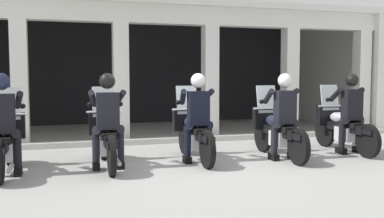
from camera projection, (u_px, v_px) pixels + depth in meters
name	position (u px, v px, depth m)	size (l,w,h in m)	color
ground_plane	(160.00, 138.00, 10.84)	(80.00, 80.00, 0.00)	#999993
station_building	(148.00, 55.00, 12.63)	(12.03, 4.62, 3.35)	black
kerb_strip	(172.00, 140.00, 10.08)	(11.53, 0.24, 0.12)	#B7B5AD
motorcycle_far_left	(6.00, 141.00, 6.97)	(0.62, 2.04, 1.35)	black
police_officer_far_left	(2.00, 116.00, 6.66)	(0.63, 0.61, 1.58)	black
motorcycle_left	(106.00, 137.00, 7.49)	(0.62, 2.04, 1.35)	black
police_officer_left	(108.00, 113.00, 7.19)	(0.63, 0.61, 1.58)	black
motorcycle_center	(193.00, 132.00, 8.06)	(0.62, 2.04, 1.35)	black
police_officer_center	(198.00, 110.00, 7.75)	(0.63, 0.61, 1.58)	black
motorcycle_right	(277.00, 131.00, 8.31)	(0.62, 2.04, 1.35)	black
police_officer_right	(284.00, 109.00, 8.00)	(0.63, 0.61, 1.58)	black
motorcycle_far_right	(342.00, 127.00, 8.97)	(0.62, 2.04, 1.35)	black
police_officer_far_right	(351.00, 106.00, 8.66)	(0.63, 0.61, 1.58)	black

